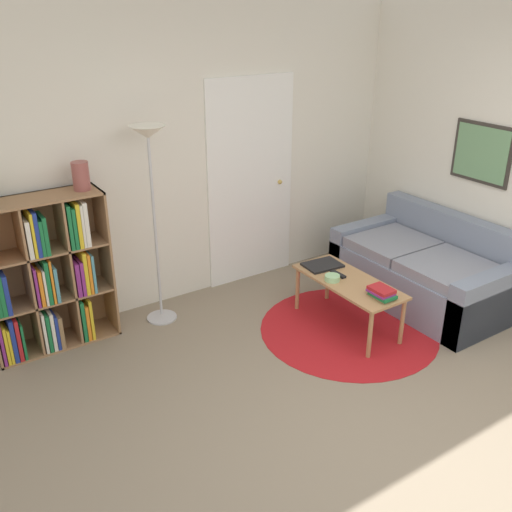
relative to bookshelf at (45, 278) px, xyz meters
name	(u,v)px	position (x,y,z in m)	size (l,w,h in m)	color
ground_plane	(406,458)	(1.45, -2.51, -0.60)	(14.00, 14.00, 0.00)	gray
wall_back	(195,160)	(1.48, 0.22, 0.68)	(7.26, 0.11, 2.60)	silver
wall_right	(478,158)	(3.60, -1.16, 0.70)	(0.08, 5.70, 2.60)	silver
rug	(348,329)	(2.17, -1.17, -0.60)	(1.51, 1.51, 0.01)	#B2191E
bookshelf	(45,278)	(0.00, 0.00, 0.00)	(0.96, 0.34, 1.25)	#936B47
floor_lamp	(150,163)	(0.91, -0.11, 0.81)	(0.28, 0.28, 1.71)	#B7B7BC
couch	(427,271)	(3.17, -1.11, -0.33)	(0.91, 1.61, 0.78)	gray
coffee_table	(348,286)	(2.20, -1.10, -0.22)	(0.44, 1.02, 0.44)	#AD7F51
laptop	(322,265)	(2.19, -0.76, -0.16)	(0.34, 0.26, 0.02)	black
bowl	(332,278)	(2.08, -1.02, -0.14)	(0.13, 0.13, 0.05)	#9ED193
book_stack_on_table	(382,293)	(2.21, -1.47, -0.13)	(0.16, 0.21, 0.08)	olive
remote	(338,274)	(2.18, -0.97, -0.16)	(0.05, 0.16, 0.02)	black
vase_on_shelf	(81,176)	(0.38, 0.00, 0.76)	(0.13, 0.13, 0.22)	#934C47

